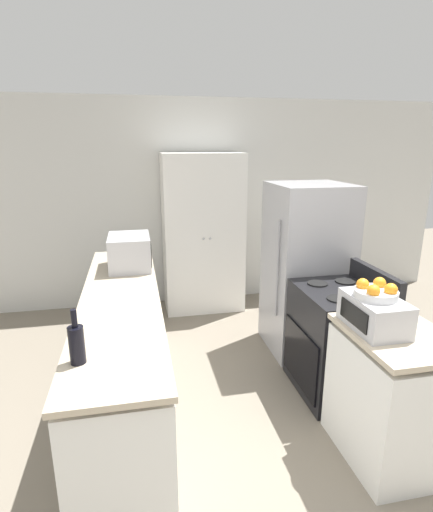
{
  "coord_description": "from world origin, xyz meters",
  "views": [
    {
      "loc": [
        -0.72,
        -1.52,
        2.05
      ],
      "look_at": [
        0.0,
        1.96,
        1.05
      ],
      "focal_mm": 28.0,
      "sensor_mm": 36.0,
      "label": 1
    }
  ],
  "objects_px": {
    "fruit_bowl": "(376,291)",
    "stove": "(337,340)",
    "toaster_oven": "(374,313)",
    "wine_bottle": "(77,343)",
    "pantry_cabinet": "(203,233)",
    "refrigerator": "(306,269)",
    "microwave": "(130,252)"
  },
  "relations": [
    {
      "from": "wine_bottle",
      "to": "fruit_bowl",
      "type": "relative_size",
      "value": 1.16
    },
    {
      "from": "stove",
      "to": "wine_bottle",
      "type": "height_order",
      "value": "wine_bottle"
    },
    {
      "from": "stove",
      "to": "toaster_oven",
      "type": "xyz_separation_m",
      "value": [
        -0.15,
        -0.67,
        0.55
      ]
    },
    {
      "from": "refrigerator",
      "to": "stove",
      "type": "bearing_deg",
      "value": -92.78
    },
    {
      "from": "fruit_bowl",
      "to": "stove",
      "type": "bearing_deg",
      "value": 77.06
    },
    {
      "from": "toaster_oven",
      "to": "wine_bottle",
      "type": "bearing_deg",
      "value": -178.28
    },
    {
      "from": "refrigerator",
      "to": "wine_bottle",
      "type": "relative_size",
      "value": 5.45
    },
    {
      "from": "pantry_cabinet",
      "to": "refrigerator",
      "type": "relative_size",
      "value": 1.15
    },
    {
      "from": "stove",
      "to": "toaster_oven",
      "type": "distance_m",
      "value": 0.88
    },
    {
      "from": "microwave",
      "to": "toaster_oven",
      "type": "distance_m",
      "value": 2.24
    },
    {
      "from": "refrigerator",
      "to": "microwave",
      "type": "xyz_separation_m",
      "value": [
        -1.71,
        0.19,
        0.22
      ]
    },
    {
      "from": "refrigerator",
      "to": "wine_bottle",
      "type": "bearing_deg",
      "value": -142.9
    },
    {
      "from": "microwave",
      "to": "wine_bottle",
      "type": "bearing_deg",
      "value": -99.22
    },
    {
      "from": "microwave",
      "to": "fruit_bowl",
      "type": "relative_size",
      "value": 1.87
    },
    {
      "from": "microwave",
      "to": "wine_bottle",
      "type": "relative_size",
      "value": 1.62
    },
    {
      "from": "refrigerator",
      "to": "toaster_oven",
      "type": "distance_m",
      "value": 1.47
    },
    {
      "from": "wine_bottle",
      "to": "toaster_oven",
      "type": "distance_m",
      "value": 1.8
    },
    {
      "from": "refrigerator",
      "to": "wine_bottle",
      "type": "distance_m",
      "value": 2.5
    },
    {
      "from": "pantry_cabinet",
      "to": "wine_bottle",
      "type": "bearing_deg",
      "value": -112.84
    },
    {
      "from": "toaster_oven",
      "to": "refrigerator",
      "type": "bearing_deg",
      "value": 82.52
    },
    {
      "from": "fruit_bowl",
      "to": "wine_bottle",
      "type": "bearing_deg",
      "value": -178.15
    },
    {
      "from": "stove",
      "to": "refrigerator",
      "type": "height_order",
      "value": "refrigerator"
    },
    {
      "from": "pantry_cabinet",
      "to": "fruit_bowl",
      "type": "xyz_separation_m",
      "value": [
        0.64,
        -2.69,
        0.19
      ]
    },
    {
      "from": "pantry_cabinet",
      "to": "stove",
      "type": "height_order",
      "value": "pantry_cabinet"
    },
    {
      "from": "refrigerator",
      "to": "toaster_oven",
      "type": "xyz_separation_m",
      "value": [
        -0.19,
        -1.45,
        0.17
      ]
    },
    {
      "from": "refrigerator",
      "to": "toaster_oven",
      "type": "height_order",
      "value": "refrigerator"
    },
    {
      "from": "refrigerator",
      "to": "fruit_bowl",
      "type": "relative_size",
      "value": 6.31
    },
    {
      "from": "stove",
      "to": "toaster_oven",
      "type": "relative_size",
      "value": 2.42
    },
    {
      "from": "stove",
      "to": "refrigerator",
      "type": "xyz_separation_m",
      "value": [
        0.04,
        0.78,
        0.38
      ]
    },
    {
      "from": "pantry_cabinet",
      "to": "fruit_bowl",
      "type": "height_order",
      "value": "pantry_cabinet"
    },
    {
      "from": "refrigerator",
      "to": "wine_bottle",
      "type": "height_order",
      "value": "refrigerator"
    },
    {
      "from": "refrigerator",
      "to": "toaster_oven",
      "type": "bearing_deg",
      "value": -97.48
    }
  ]
}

